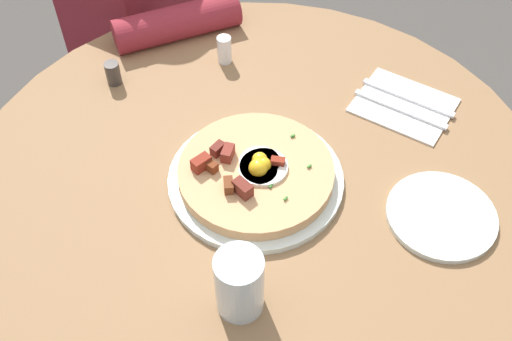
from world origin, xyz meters
The scene contains 11 objects.
dining_table centered at (0.00, 0.00, 0.57)m, with size 0.99×0.99×0.75m.
person_seated centered at (-0.41, -0.55, 0.51)m, with size 0.48×0.47×1.14m.
pizza_plate centered at (0.01, 0.01, 0.76)m, with size 0.29×0.29×0.01m, color silver.
breakfast_pizza centered at (0.01, 0.01, 0.78)m, with size 0.26×0.26×0.05m.
bread_plate centered at (-0.07, 0.30, 0.76)m, with size 0.17×0.17×0.01m, color silver.
napkin centered at (-0.28, 0.15, 0.75)m, with size 0.17×0.14×0.00m, color white.
fork centered at (-0.26, 0.15, 0.76)m, with size 0.18×0.01×0.01m, color silver.
knife centered at (-0.30, 0.15, 0.76)m, with size 0.18×0.01×0.01m, color silver.
water_glass centered at (0.22, 0.10, 0.81)m, with size 0.07×0.07×0.11m, color silver.
salt_shaker centered at (-0.22, -0.20, 0.78)m, with size 0.03×0.03×0.06m, color white.
pepper_shaker centered at (-0.06, -0.35, 0.78)m, with size 0.03×0.03×0.05m, color #3F3833.
Camera 1 is at (0.56, 0.33, 1.53)m, focal length 42.51 mm.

